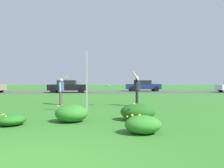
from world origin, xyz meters
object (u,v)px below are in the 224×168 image
at_px(car_navy_center_right, 143,86).
at_px(person_catcher_dark_shirt, 137,88).
at_px(sign_post_near_path, 87,82).
at_px(car_black_center_left, 68,86).
at_px(person_thrower_blue_shirt, 61,89).
at_px(frisbee_lime, 108,86).

bearing_deg(car_navy_center_right, person_catcher_dark_shirt, -100.46).
height_order(sign_post_near_path, car_navy_center_right, sign_post_near_path).
bearing_deg(person_catcher_dark_shirt, car_black_center_left, 112.44).
height_order(sign_post_near_path, person_thrower_blue_shirt, sign_post_near_path).
xyz_separation_m(person_thrower_blue_shirt, frisbee_lime, (2.71, -0.64, 0.19)).
relative_size(sign_post_near_path, person_thrower_blue_shirt, 1.63).
distance_m(sign_post_near_path, car_black_center_left, 17.64).
distance_m(person_catcher_dark_shirt, car_black_center_left, 15.86).
xyz_separation_m(person_thrower_blue_shirt, car_navy_center_right, (7.64, 17.10, -0.19)).
relative_size(sign_post_near_path, car_black_center_left, 0.60).
height_order(person_catcher_dark_shirt, car_navy_center_right, person_catcher_dark_shirt).
relative_size(person_thrower_blue_shirt, person_catcher_dark_shirt, 0.86).
distance_m(frisbee_lime, car_navy_center_right, 18.42).
distance_m(person_thrower_blue_shirt, car_navy_center_right, 18.73).
height_order(person_thrower_blue_shirt, car_navy_center_right, person_thrower_blue_shirt).
relative_size(person_thrower_blue_shirt, frisbee_lime, 5.76).
bearing_deg(sign_post_near_path, car_black_center_left, 101.42).
bearing_deg(sign_post_near_path, car_navy_center_right, 74.08).
xyz_separation_m(person_catcher_dark_shirt, car_black_center_left, (-6.05, 14.66, -0.26)).
bearing_deg(person_catcher_dark_shirt, person_thrower_blue_shirt, 168.21).
relative_size(car_black_center_left, car_navy_center_right, 1.00).
distance_m(sign_post_near_path, frisbee_lime, 3.05).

